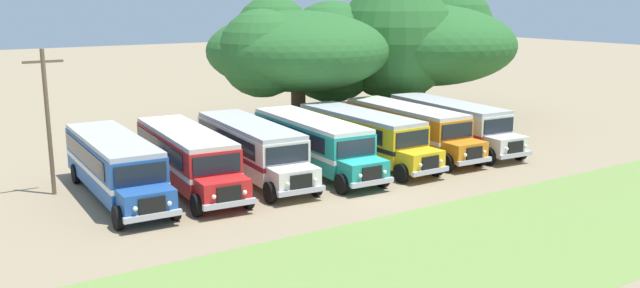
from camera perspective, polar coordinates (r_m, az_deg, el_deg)
ground_plane at (r=32.83m, az=3.98°, el=-4.04°), size 220.00×220.00×0.00m
foreground_grass_strip at (r=26.90m, az=14.90°, el=-8.18°), size 80.00×9.92×0.01m
parked_bus_slot_0 at (r=33.10m, az=-17.10°, el=-1.61°), size 2.96×10.88×2.82m
parked_bus_slot_1 at (r=33.97m, az=-11.26°, el=-0.94°), size 3.34×10.94×2.82m
parked_bus_slot_2 at (r=35.41m, az=-5.87°, el=-0.23°), size 3.31×10.93×2.82m
parked_bus_slot_3 at (r=36.60m, az=-0.59°, el=0.25°), size 3.12×10.90×2.82m
parked_bus_slot_4 at (r=38.57m, az=3.65°, el=0.85°), size 2.76×10.85×2.82m
parked_bus_slot_5 at (r=41.09m, az=7.52°, el=1.48°), size 2.95×10.87×2.82m
parked_bus_slot_6 at (r=43.09m, az=11.02°, el=1.86°), size 3.32×10.94×2.82m
broad_shade_tree at (r=47.72m, az=-1.69°, el=8.05°), size 14.07×12.71×9.47m
secondary_tree at (r=54.35m, az=7.99°, el=8.64°), size 15.76×15.63×10.82m
utility_pole at (r=33.94m, az=-22.20°, el=2.07°), size 1.80×0.20×6.98m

